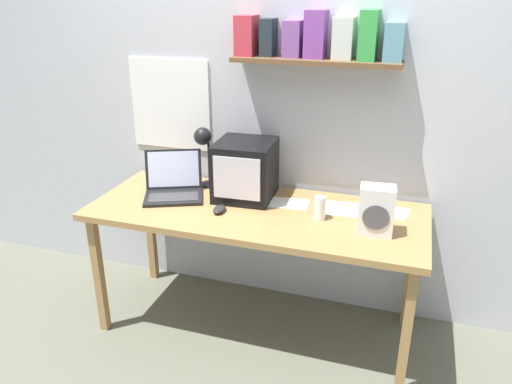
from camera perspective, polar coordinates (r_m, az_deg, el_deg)
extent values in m
plane|color=#616352|center=(3.04, 0.00, -14.95)|extent=(12.00, 12.00, 0.00)
cube|color=silver|center=(2.86, 2.58, 11.45)|extent=(5.60, 0.06, 2.60)
cube|color=white|center=(3.09, -9.77, 9.84)|extent=(0.51, 0.01, 0.54)
cube|color=brown|center=(2.66, 6.77, 14.62)|extent=(0.88, 0.18, 0.02)
cube|color=#BD3343|center=(2.77, -1.09, 17.46)|extent=(0.10, 0.13, 0.20)
cube|color=#1F2A31|center=(2.74, 1.43, 17.25)|extent=(0.07, 0.12, 0.19)
cube|color=#7B4C96|center=(2.71, 4.25, 17.06)|extent=(0.09, 0.12, 0.18)
cube|color=purple|center=(2.68, 6.84, 17.47)|extent=(0.10, 0.12, 0.24)
cube|color=silver|center=(2.66, 9.96, 16.91)|extent=(0.10, 0.12, 0.20)
cube|color=green|center=(2.62, 12.76, 17.06)|extent=(0.09, 0.15, 0.24)
cube|color=#5A92A9|center=(2.62, 15.52, 16.20)|extent=(0.09, 0.13, 0.18)
cube|color=#A37A48|center=(2.66, 0.00, -2.34)|extent=(1.78, 0.71, 0.03)
cube|color=#A37A48|center=(2.95, -17.52, -9.05)|extent=(0.04, 0.05, 0.71)
cube|color=#A37A48|center=(2.50, 16.79, -15.27)|extent=(0.04, 0.05, 0.71)
cube|color=#A37A48|center=(3.37, -11.93, -4.26)|extent=(0.04, 0.05, 0.71)
cube|color=#A37A48|center=(2.99, 17.25, -8.55)|extent=(0.04, 0.05, 0.71)
cube|color=black|center=(2.76, -1.23, 2.56)|extent=(0.33, 0.34, 0.32)
cube|color=silver|center=(2.60, -2.23, 1.54)|extent=(0.26, 0.02, 0.23)
cube|color=black|center=(2.81, -9.40, -0.61)|extent=(0.38, 0.33, 0.02)
cube|color=#38383A|center=(2.80, -9.43, -0.55)|extent=(0.30, 0.22, 0.00)
cube|color=black|center=(2.91, -9.41, 2.62)|extent=(0.32, 0.19, 0.22)
cube|color=silver|center=(2.91, -9.41, 2.62)|extent=(0.29, 0.18, 0.20)
cylinder|color=black|center=(2.98, -5.27, 0.91)|extent=(0.11, 0.11, 0.01)
cylinder|color=black|center=(2.93, -5.38, 3.81)|extent=(0.02, 0.02, 0.30)
sphere|color=black|center=(2.83, -6.12, 6.36)|extent=(0.10, 0.10, 0.10)
cylinder|color=white|center=(2.54, 7.30, -1.82)|extent=(0.06, 0.06, 0.12)
cylinder|color=#4CC656|center=(2.55, 7.28, -2.17)|extent=(0.05, 0.05, 0.09)
cube|color=white|center=(2.42, 13.58, -2.04)|extent=(0.17, 0.12, 0.24)
cylinder|color=#4C4C51|center=(2.37, 13.53, -2.87)|extent=(0.12, 0.02, 0.12)
ellipsoid|color=#232326|center=(2.62, -4.21, -1.98)|extent=(0.06, 0.11, 0.03)
cube|color=silver|center=(2.69, 10.63, -1.99)|extent=(0.29, 0.21, 0.00)
cube|color=silver|center=(2.72, 3.84, -1.31)|extent=(0.22, 0.16, 0.00)
cube|color=white|center=(2.72, 14.59, -2.09)|extent=(0.25, 0.18, 0.00)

